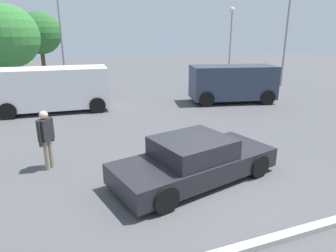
% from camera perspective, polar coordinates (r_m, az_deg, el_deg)
% --- Properties ---
extents(ground_plane, '(80.00, 80.00, 0.00)m').
position_cam_1_polar(ground_plane, '(8.03, 6.63, -10.61)').
color(ground_plane, '#515154').
extents(sedan_foreground, '(4.70, 2.73, 1.18)m').
position_cam_1_polar(sedan_foreground, '(7.93, 5.02, -6.53)').
color(sedan_foreground, '#232328').
rests_on(sedan_foreground, ground_plane).
extents(dog, '(0.42, 0.48, 0.40)m').
position_cam_1_polar(dog, '(10.68, 3.62, -1.76)').
color(dog, white).
rests_on(dog, ground_plane).
extents(van_white, '(5.24, 2.52, 2.11)m').
position_cam_1_polar(van_white, '(15.72, -20.89, 6.73)').
color(van_white, white).
rests_on(van_white, ground_plane).
extents(suv_dark, '(4.84, 2.92, 2.00)m').
position_cam_1_polar(suv_dark, '(17.03, 12.11, 8.06)').
color(suv_dark, '#2D384C').
rests_on(suv_dark, ground_plane).
extents(pedestrian, '(0.44, 0.46, 1.71)m').
position_cam_1_polar(pedestrian, '(9.04, -22.12, -1.55)').
color(pedestrian, gray).
rests_on(pedestrian, ground_plane).
extents(parking_curb, '(6.49, 0.20, 0.12)m').
position_cam_1_polar(parking_curb, '(6.22, 18.14, -20.09)').
color(parking_curb, '#B7B2A8').
rests_on(parking_curb, ground_plane).
extents(light_post_near, '(0.44, 0.44, 7.75)m').
position_cam_1_polar(light_post_near, '(23.29, 21.95, 19.63)').
color(light_post_near, gray).
rests_on(light_post_near, ground_plane).
extents(light_post_mid, '(0.44, 0.44, 6.87)m').
position_cam_1_polar(light_post_mid, '(22.26, -19.88, 18.68)').
color(light_post_mid, gray).
rests_on(light_post_mid, ground_plane).
extents(light_post_far, '(0.44, 0.44, 5.76)m').
position_cam_1_polar(light_post_far, '(27.94, 11.90, 17.53)').
color(light_post_far, gray).
rests_on(light_post_far, ground_plane).
extents(tree_back_left, '(3.81, 3.81, 5.56)m').
position_cam_1_polar(tree_back_left, '(31.04, -23.12, 15.92)').
color(tree_back_left, brown).
rests_on(tree_back_left, ground_plane).
extents(tree_back_right, '(3.90, 3.90, 5.43)m').
position_cam_1_polar(tree_back_right, '(21.82, -28.25, 14.70)').
color(tree_back_right, brown).
rests_on(tree_back_right, ground_plane).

